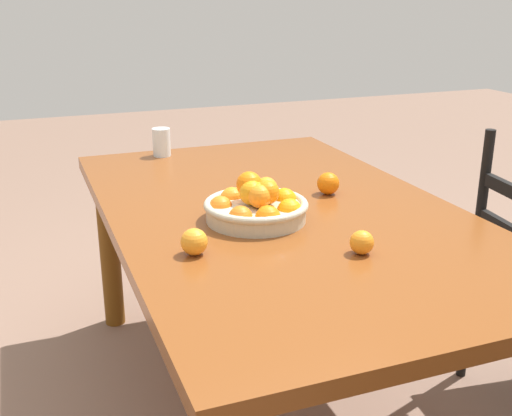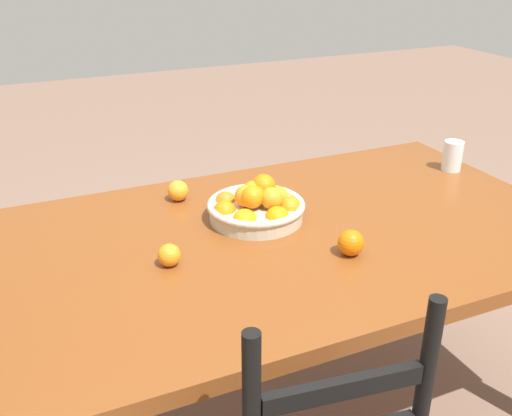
# 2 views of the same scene
# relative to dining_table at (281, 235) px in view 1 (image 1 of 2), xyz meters

# --- Properties ---
(ground_plane) EXTENTS (12.00, 12.00, 0.00)m
(ground_plane) POSITION_rel_dining_table_xyz_m (0.00, 0.00, -0.67)
(ground_plane) COLOR #806252
(dining_table) EXTENTS (1.83, 1.09, 0.76)m
(dining_table) POSITION_rel_dining_table_xyz_m (0.00, 0.00, 0.00)
(dining_table) COLOR brown
(dining_table) RESTS_ON ground
(fruit_bowl) EXTENTS (0.32, 0.32, 0.15)m
(fruit_bowl) POSITION_rel_dining_table_xyz_m (0.08, -0.11, 0.14)
(fruit_bowl) COLOR beige
(fruit_bowl) RESTS_ON dining_table
(orange_loose_0) EXTENTS (0.08, 0.08, 0.08)m
(orange_loose_0) POSITION_rel_dining_table_xyz_m (-0.08, 0.21, 0.13)
(orange_loose_0) COLOR orange
(orange_loose_0) RESTS_ON dining_table
(orange_loose_1) EXTENTS (0.07, 0.07, 0.07)m
(orange_loose_1) POSITION_rel_dining_table_xyz_m (0.27, -0.37, 0.13)
(orange_loose_1) COLOR orange
(orange_loose_1) RESTS_ON dining_table
(orange_loose_2) EXTENTS (0.07, 0.07, 0.07)m
(orange_loose_2) POSITION_rel_dining_table_xyz_m (0.42, 0.05, 0.13)
(orange_loose_2) COLOR orange
(orange_loose_2) RESTS_ON dining_table
(drinking_glass) EXTENTS (0.08, 0.08, 0.12)m
(drinking_glass) POSITION_rel_dining_table_xyz_m (-0.81, -0.21, 0.15)
(drinking_glass) COLOR silver
(drinking_glass) RESTS_ON dining_table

